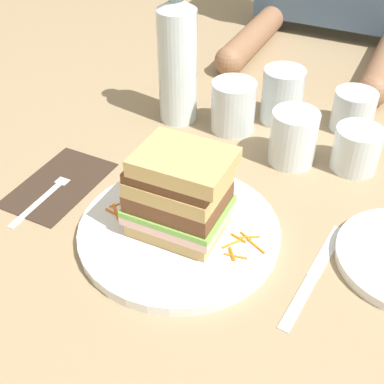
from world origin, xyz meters
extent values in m
plane|color=#9E8460|center=(0.00, 0.00, 0.00)|extent=(3.00, 3.00, 0.00)
cylinder|color=white|center=(0.00, 0.00, 0.01)|extent=(0.27, 0.27, 0.02)
cube|color=tan|center=(0.00, 0.00, 0.03)|extent=(0.12, 0.09, 0.02)
cube|color=beige|center=(0.00, 0.00, 0.04)|extent=(0.13, 0.10, 0.01)
cube|color=#7AB74C|center=(0.00, 0.00, 0.05)|extent=(0.13, 0.10, 0.01)
cube|color=brown|center=(0.00, 0.00, 0.07)|extent=(0.12, 0.09, 0.02)
cube|color=tan|center=(0.00, 0.00, 0.09)|extent=(0.12, 0.09, 0.02)
cube|color=brown|center=(0.00, 0.00, 0.11)|extent=(0.11, 0.09, 0.01)
cube|color=tan|center=(0.01, 0.00, 0.13)|extent=(0.12, 0.09, 0.02)
cylinder|color=orange|center=(-0.10, -0.01, 0.02)|extent=(0.02, 0.01, 0.00)
cylinder|color=orange|center=(-0.06, 0.01, 0.02)|extent=(0.03, 0.01, 0.00)
cylinder|color=orange|center=(-0.07, -0.01, 0.02)|extent=(0.02, 0.01, 0.00)
cylinder|color=orange|center=(-0.07, 0.00, 0.02)|extent=(0.03, 0.02, 0.00)
cylinder|color=orange|center=(-0.10, 0.01, 0.02)|extent=(0.02, 0.02, 0.00)
cylinder|color=orange|center=(-0.06, 0.00, 0.02)|extent=(0.01, 0.02, 0.00)
cylinder|color=orange|center=(-0.09, -0.01, 0.02)|extent=(0.03, 0.02, 0.00)
cylinder|color=orange|center=(0.08, -0.02, 0.02)|extent=(0.02, 0.02, 0.00)
cylinder|color=orange|center=(0.09, 0.02, 0.02)|extent=(0.02, 0.01, 0.00)
cylinder|color=orange|center=(0.11, 0.01, 0.02)|extent=(0.03, 0.02, 0.00)
cylinder|color=orange|center=(0.08, 0.00, 0.02)|extent=(0.02, 0.02, 0.00)
cylinder|color=orange|center=(0.09, -0.02, 0.02)|extent=(0.03, 0.01, 0.00)
cylinder|color=orange|center=(0.09, 0.02, 0.02)|extent=(0.03, 0.02, 0.00)
cylinder|color=orange|center=(0.08, 0.01, 0.02)|extent=(0.02, 0.01, 0.00)
cube|color=#38281E|center=(-0.22, 0.02, 0.00)|extent=(0.11, 0.17, 0.00)
cube|color=silver|center=(-0.22, -0.04, 0.00)|extent=(0.01, 0.11, 0.00)
cube|color=silver|center=(-0.22, 0.03, 0.00)|extent=(0.02, 0.02, 0.00)
cylinder|color=silver|center=(-0.21, 0.06, 0.00)|extent=(0.00, 0.04, 0.00)
cylinder|color=silver|center=(-0.21, 0.06, 0.00)|extent=(0.00, 0.04, 0.00)
cylinder|color=silver|center=(-0.22, 0.06, 0.00)|extent=(0.00, 0.04, 0.00)
cylinder|color=silver|center=(-0.23, 0.06, 0.00)|extent=(0.00, 0.04, 0.00)
cube|color=silver|center=(0.18, -0.04, 0.00)|extent=(0.02, 0.10, 0.00)
cube|color=silver|center=(0.19, 0.06, 0.00)|extent=(0.03, 0.11, 0.00)
cylinder|color=white|center=(0.08, 0.24, 0.04)|extent=(0.07, 0.07, 0.09)
cylinder|color=orange|center=(0.08, 0.24, 0.04)|extent=(0.07, 0.07, 0.07)
cylinder|color=silver|center=(-0.14, 0.28, 0.10)|extent=(0.07, 0.07, 0.20)
cone|color=silver|center=(-0.14, 0.28, 0.21)|extent=(0.07, 0.07, 0.02)
cylinder|color=silver|center=(-0.04, 0.29, 0.04)|extent=(0.08, 0.08, 0.09)
cylinder|color=silver|center=(0.15, 0.38, 0.04)|extent=(0.07, 0.07, 0.07)
cylinder|color=silver|center=(0.03, 0.35, 0.05)|extent=(0.07, 0.07, 0.10)
cylinder|color=silver|center=(0.18, 0.26, 0.04)|extent=(0.07, 0.07, 0.07)
cylinder|color=#936647|center=(-0.13, 0.62, 0.03)|extent=(0.06, 0.27, 0.06)
sphere|color=#936647|center=(-0.13, 0.48, 0.03)|extent=(0.06, 0.06, 0.06)
sphere|color=#936647|center=(0.17, 0.48, 0.03)|extent=(0.06, 0.06, 0.06)
camera|label=1|loc=(0.24, -0.45, 0.49)|focal=47.89mm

